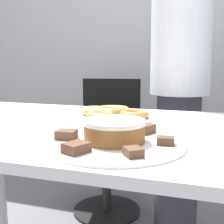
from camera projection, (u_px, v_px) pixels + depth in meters
wall_back at (179, 20)px, 2.44m from camera, size 8.00×0.05×2.60m
table at (123, 151)px, 1.10m from camera, size 1.80×0.88×0.76m
person_standing at (180, 85)px, 1.71m from camera, size 0.32×0.32×1.62m
office_chair_left at (108, 150)px, 2.06m from camera, size 0.51×0.51×0.86m
plate_cake at (114, 143)px, 0.86m from camera, size 0.39×0.39×0.01m
plate_donuts at (110, 117)px, 1.25m from camera, size 0.35×0.35×0.01m
frosted_cake at (114, 131)px, 0.86m from camera, size 0.17×0.17×0.06m
lamington_0 at (145, 129)px, 0.96m from camera, size 0.07×0.07×0.03m
lamington_1 at (101, 127)px, 0.99m from camera, size 0.06×0.06×0.03m
lamington_2 at (66, 135)px, 0.89m from camera, size 0.06×0.05×0.03m
lamington_3 at (76, 148)px, 0.76m from camera, size 0.07×0.07×0.02m
lamington_4 at (133, 152)px, 0.73m from camera, size 0.06×0.06×0.02m
lamington_5 at (166, 141)px, 0.83m from camera, size 0.05×0.04×0.02m
donut_0 at (110, 111)px, 1.25m from camera, size 0.13×0.13×0.04m
donut_1 at (100, 116)px, 1.16m from camera, size 0.11×0.11×0.03m
donut_2 at (134, 114)px, 1.22m from camera, size 0.12×0.12×0.03m
donut_3 at (115, 110)px, 1.31m from camera, size 0.12×0.12×0.03m
donut_4 at (94, 111)px, 1.28m from camera, size 0.11×0.11×0.03m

